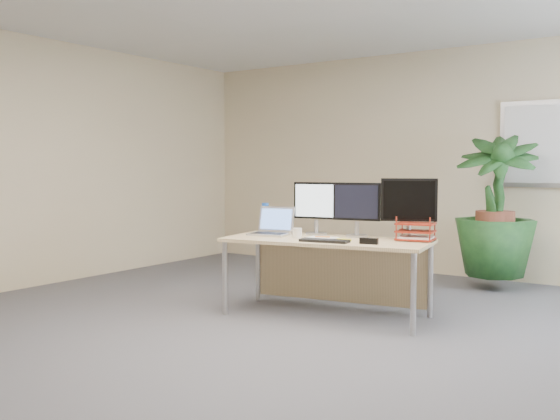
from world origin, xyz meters
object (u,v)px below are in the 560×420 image
Objects in this scene: desk at (330,254)px; monitor_left at (316,205)px; laptop at (272,228)px; floor_plant at (495,219)px; monitor_right at (357,206)px.

desk is 3.87× the size of monitor_left.
laptop is (-0.57, -0.09, 0.20)m from desk.
monitor_left is (-1.12, -1.78, 0.20)m from floor_plant.
monitor_left is 1.21× the size of laptop.
floor_plant is 1.90m from monitor_right.
desk is 0.48m from monitor_right.
floor_plant is 2.12m from monitor_left.
laptop is at bearing -147.34° from monitor_left.
floor_plant is 3.11× the size of monitor_right.
floor_plant reaches higher than desk.
monitor_right is at bearing 6.80° from monitor_left.
monitor_right is 1.21× the size of laptop.
floor_plant is (0.89, 1.92, 0.21)m from desk.
floor_plant reaches higher than monitor_right.
monitor_left is 1.00× the size of monitor_right.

